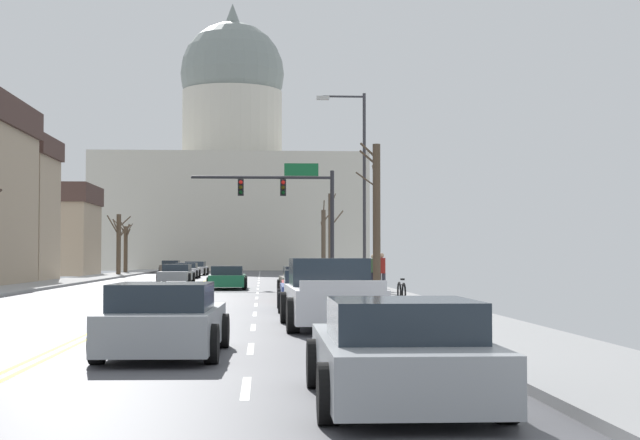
{
  "coord_description": "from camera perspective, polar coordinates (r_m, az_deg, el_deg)",
  "views": [
    {
      "loc": [
        3.7,
        -36.6,
        1.73
      ],
      "look_at": [
        7.9,
        32.0,
        4.27
      ],
      "focal_mm": 53.4,
      "sensor_mm": 36.0,
      "label": 1
    }
  ],
  "objects": [
    {
      "name": "bare_tree_02",
      "position": [
        69.81,
        0.62,
        -0.69
      ],
      "size": [
        1.16,
        1.34,
        6.37
      ],
      "color": "brown",
      "rests_on": "ground"
    },
    {
      "name": "sedan_near_02",
      "position": [
        35.84,
        -0.92,
        -4.0
      ],
      "size": [
        2.02,
        4.26,
        1.16
      ],
      "color": "#B71414",
      "rests_on": "ground"
    },
    {
      "name": "flank_building_02",
      "position": [
        84.94,
        -16.32,
        -0.55
      ],
      "size": [
        9.0,
        8.86,
        7.74
      ],
      "color": "tan",
      "rests_on": "ground"
    },
    {
      "name": "pedestrian_00",
      "position": [
        42.05,
        3.71,
        -3.01
      ],
      "size": [
        0.35,
        0.34,
        1.69
      ],
      "color": "#33333D",
      "rests_on": "ground"
    },
    {
      "name": "sedan_oncoming_00",
      "position": [
        60.37,
        -8.6,
        -3.22
      ],
      "size": [
        2.16,
        4.31,
        1.16
      ],
      "color": "#9EA3A8",
      "rests_on": "ground"
    },
    {
      "name": "bare_tree_05",
      "position": [
        81.29,
        -11.97,
        -1.33
      ],
      "size": [
        2.06,
        1.68,
        5.02
      ],
      "color": "#4C3D2D",
      "rests_on": "ground"
    },
    {
      "name": "bicycle_parked",
      "position": [
        31.94,
        4.91,
        -4.34
      ],
      "size": [
        0.12,
        1.77,
        0.85
      ],
      "color": "black",
      "rests_on": "ground"
    },
    {
      "name": "street_lamp_right",
      "position": [
        41.88,
        2.33,
        2.69
      ],
      "size": [
        2.18,
        0.24,
        8.73
      ],
      "color": "#333338",
      "rests_on": "ground"
    },
    {
      "name": "bare_tree_01",
      "position": [
        89.89,
        -11.57,
        -1.57
      ],
      "size": [
        1.91,
        2.37,
        5.25
      ],
      "color": "#4C3D2D",
      "rests_on": "ground"
    },
    {
      "name": "sedan_oncoming_01",
      "position": [
        72.02,
        -8.03,
        -3.04
      ],
      "size": [
        1.98,
        4.66,
        1.15
      ],
      "color": "silver",
      "rests_on": "ground"
    },
    {
      "name": "sedan_near_03",
      "position": [
        29.78,
        -0.64,
        -4.33
      ],
      "size": [
        2.0,
        4.25,
        1.27
      ],
      "color": "navy",
      "rests_on": "ground"
    },
    {
      "name": "pedestrian_01",
      "position": [
        45.76,
        3.22,
        -2.97
      ],
      "size": [
        0.35,
        0.34,
        1.64
      ],
      "color": "black",
      "rests_on": "ground"
    },
    {
      "name": "sedan_near_06",
      "position": [
        11.2,
        4.81,
        -8.05
      ],
      "size": [
        2.08,
        4.4,
        1.23
      ],
      "color": "#9EA3A8",
      "rests_on": "ground"
    },
    {
      "name": "sedan_oncoming_03",
      "position": [
        94.84,
        -8.93,
        -2.79
      ],
      "size": [
        2.06,
        4.68,
        1.2
      ],
      "color": "#6B6056",
      "rests_on": "ground"
    },
    {
      "name": "signal_gantry",
      "position": [
        52.72,
        -1.68,
        1.32
      ],
      "size": [
        7.91,
        0.41,
        6.69
      ],
      "color": "#28282D",
      "rests_on": "ground"
    },
    {
      "name": "ground",
      "position": [
        36.83,
        -9.3,
        -4.75
      ],
      "size": [
        20.0,
        180.0,
        0.2
      ],
      "color": "#4D4D52"
    },
    {
      "name": "sedan_oncoming_02",
      "position": [
        82.63,
        -7.48,
        -2.91
      ],
      "size": [
        2.15,
        4.72,
        1.19
      ],
      "color": "silver",
      "rests_on": "ground"
    },
    {
      "name": "bare_tree_00",
      "position": [
        40.59,
        3.39,
        0.32
      ],
      "size": [
        1.07,
        1.56,
        6.52
      ],
      "color": "#4C3D2D",
      "rests_on": "ground"
    },
    {
      "name": "pickup_truck_near_04",
      "position": [
        22.93,
        0.66,
        -4.61
      ],
      "size": [
        2.4,
        5.33,
        1.66
      ],
      "color": "silver",
      "rests_on": "ground"
    },
    {
      "name": "sedan_near_00",
      "position": [
        48.75,
        -5.56,
        -3.49
      ],
      "size": [
        1.98,
        4.65,
        1.18
      ],
      "color": "#1E7247",
      "rests_on": "ground"
    },
    {
      "name": "sedan_near_01",
      "position": [
        41.46,
        -1.12,
        -3.72
      ],
      "size": [
        2.08,
        4.69,
        1.24
      ],
      "color": "#6B6056",
      "rests_on": "ground"
    },
    {
      "name": "capitol_building",
      "position": [
        117.94,
        -5.29,
        2.28
      ],
      "size": [
        31.72,
        21.78,
        33.02
      ],
      "color": "beige",
      "rests_on": "ground"
    },
    {
      "name": "sedan_near_05",
      "position": [
        16.65,
        -9.29,
        -6.01
      ],
      "size": [
        2.11,
        4.3,
        1.26
      ],
      "color": "#9EA3A8",
      "rests_on": "ground"
    },
    {
      "name": "bare_tree_04",
      "position": [
        78.39,
        0.21,
        -1.25
      ],
      "size": [
        0.87,
        1.7,
        6.08
      ],
      "color": "brown",
      "rests_on": "ground"
    }
  ]
}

